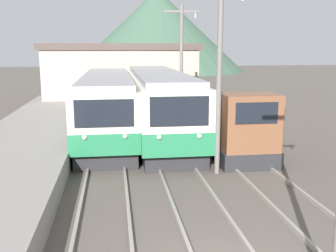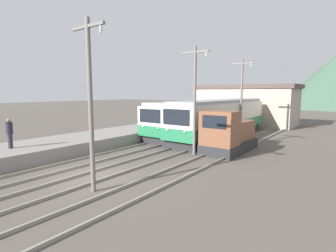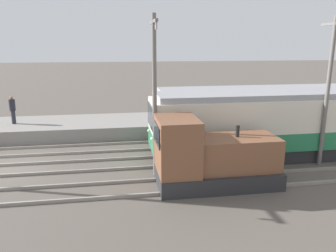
{
  "view_description": "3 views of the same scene",
  "coord_description": "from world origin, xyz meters",
  "views": [
    {
      "loc": [
        -2.2,
        -7.23,
        4.8
      ],
      "look_at": [
        0.04,
        9.05,
        1.54
      ],
      "focal_mm": 42.0,
      "sensor_mm": 36.0,
      "label": 1
    },
    {
      "loc": [
        10.7,
        -8.02,
        4.25
      ],
      "look_at": [
        -1.09,
        7.87,
        1.67
      ],
      "focal_mm": 28.0,
      "sensor_mm": 36.0,
      "label": 2
    },
    {
      "loc": [
        15.92,
        5.44,
        5.92
      ],
      "look_at": [
        -1.12,
        8.16,
        1.59
      ],
      "focal_mm": 35.0,
      "sensor_mm": 36.0,
      "label": 3
    }
  ],
  "objects": [
    {
      "name": "catenary_mast_mid",
      "position": [
        1.71,
        7.11,
        3.91
      ],
      "size": [
        2.0,
        0.2,
        7.18
      ],
      "color": "slate",
      "rests_on": "ground"
    },
    {
      "name": "shunting_locomotive",
      "position": [
        3.2,
        9.33,
        1.21
      ],
      "size": [
        2.4,
        5.22,
        3.0
      ],
      "color": "#28282B",
      "rests_on": "ground"
    },
    {
      "name": "station_building",
      "position": [
        -1.6,
        26.0,
        2.6
      ],
      "size": [
        12.6,
        6.3,
        5.16
      ],
      "color": "#AD9E8E",
      "rests_on": "ground"
    },
    {
      "name": "commuter_train_center",
      "position": [
        0.2,
        14.56,
        1.64
      ],
      "size": [
        2.84,
        15.08,
        3.53
      ],
      "color": "#28282B",
      "rests_on": "ground"
    },
    {
      "name": "mountain_backdrop",
      "position": [
        7.07,
        76.33,
        8.32
      ],
      "size": [
        36.07,
        36.07,
        16.64
      ],
      "color": "#3D5B47",
      "rests_on": "ground"
    },
    {
      "name": "commuter_train_left",
      "position": [
        -2.6,
        14.71,
        1.58
      ],
      "size": [
        2.84,
        14.33,
        3.38
      ],
      "color": "#28282B",
      "rests_on": "ground"
    },
    {
      "name": "catenary_mast_far",
      "position": [
        1.71,
        15.47,
        3.91
      ],
      "size": [
        2.0,
        0.2,
        7.18
      ],
      "color": "slate",
      "rests_on": "ground"
    }
  ]
}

